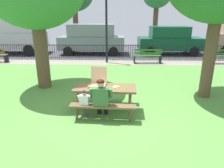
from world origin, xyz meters
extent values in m
cube|color=#57913F|center=(0.00, 1.75, -0.01)|extent=(28.00, 11.50, 0.02)
cube|color=gray|center=(0.00, 6.80, 0.00)|extent=(28.00, 1.40, 0.01)
cube|color=#424247|center=(0.00, 10.94, -0.01)|extent=(28.00, 6.89, 0.01)
cube|color=brown|center=(-0.10, 0.24, 0.74)|extent=(1.83, 0.83, 0.06)
cube|color=brown|center=(-0.12, -0.36, 0.44)|extent=(1.81, 0.35, 0.05)
cube|color=brown|center=(-0.07, 0.84, 0.44)|extent=(1.81, 0.35, 0.05)
cylinder|color=brown|center=(-0.85, -0.14, 0.35)|extent=(0.09, 0.44, 0.74)
cylinder|color=brown|center=(-0.82, 0.69, 0.35)|extent=(0.09, 0.44, 0.74)
cylinder|color=brown|center=(0.62, -0.20, 0.35)|extent=(0.09, 0.44, 0.74)
cylinder|color=brown|center=(0.66, 0.63, 0.35)|extent=(0.09, 0.44, 0.74)
cube|color=tan|center=(-0.33, 0.32, 0.78)|extent=(0.53, 0.53, 0.01)
cube|color=silver|center=(-0.33, 0.32, 0.78)|extent=(0.49, 0.49, 0.00)
cube|color=tan|center=(-0.35, 0.09, 0.80)|extent=(0.47, 0.07, 0.04)
cube|color=tan|center=(-0.30, 0.55, 0.80)|extent=(0.47, 0.07, 0.04)
cube|color=tan|center=(-0.56, 0.35, 0.80)|extent=(0.07, 0.47, 0.04)
cube|color=tan|center=(-0.10, 0.29, 0.80)|extent=(0.07, 0.47, 0.04)
cube|color=tan|center=(-0.30, 0.56, 1.06)|extent=(0.48, 0.12, 0.47)
cylinder|color=tan|center=(-0.33, 0.32, 0.79)|extent=(0.40, 0.40, 0.01)
cylinder|color=#E8D967|center=(-0.33, 0.32, 0.80)|extent=(0.37, 0.37, 0.00)
pyramid|color=#EBD26C|center=(0.23, 0.28, 0.78)|extent=(0.20, 0.24, 0.01)
cube|color=tan|center=(0.25, 0.18, 0.78)|extent=(0.17, 0.07, 0.02)
cylinder|color=black|center=(-0.26, 0.07, 0.22)|extent=(0.12, 0.12, 0.44)
cylinder|color=black|center=(-0.27, -0.14, 0.47)|extent=(0.17, 0.43, 0.15)
cylinder|color=black|center=(-0.06, 0.06, 0.22)|extent=(0.12, 0.12, 0.44)
cylinder|color=black|center=(-0.07, -0.15, 0.47)|extent=(0.17, 0.43, 0.15)
cube|color=#386638|center=(-0.17, -0.35, 0.70)|extent=(0.43, 0.24, 0.52)
cylinder|color=#386638|center=(-0.43, -0.29, 0.80)|extent=(0.10, 0.21, 0.31)
cylinder|color=#386638|center=(0.09, -0.32, 0.80)|extent=(0.10, 0.21, 0.31)
sphere|color=tan|center=(-0.17, -0.33, 1.08)|extent=(0.21, 0.21, 0.21)
ellipsoid|color=#36110B|center=(-0.17, -0.34, 1.13)|extent=(0.21, 0.20, 0.12)
cylinder|color=#4B4B4B|center=(-0.67, -0.09, 0.22)|extent=(0.07, 0.07, 0.44)
cylinder|color=#4B4B4B|center=(-0.68, -0.21, 0.46)|extent=(0.10, 0.25, 0.09)
cylinder|color=#4B4B4B|center=(-0.56, -0.10, 0.22)|extent=(0.07, 0.07, 0.44)
cylinder|color=#4B4B4B|center=(-0.56, -0.22, 0.46)|extent=(0.10, 0.25, 0.09)
cube|color=silver|center=(-0.62, -0.34, 0.59)|extent=(0.25, 0.14, 0.30)
cylinder|color=silver|center=(-0.77, -0.30, 0.65)|extent=(0.06, 0.12, 0.18)
cylinder|color=silver|center=(-0.47, -0.31, 0.65)|extent=(0.06, 0.12, 0.18)
sphere|color=tan|center=(-0.62, -0.32, 0.81)|extent=(0.12, 0.12, 0.12)
ellipsoid|color=#301420|center=(-0.62, -0.33, 0.84)|extent=(0.12, 0.12, 0.07)
cylinder|color=black|center=(0.00, 7.50, 0.91)|extent=(21.05, 0.03, 0.03)
cylinder|color=black|center=(0.00, 7.50, 0.15)|extent=(21.05, 0.03, 0.03)
cylinder|color=black|center=(-7.23, 7.50, 0.49)|extent=(0.02, 0.02, 0.99)
cylinder|color=black|center=(-7.09, 7.50, 0.49)|extent=(0.02, 0.02, 0.99)
cylinder|color=black|center=(-6.95, 7.50, 0.49)|extent=(0.02, 0.02, 0.99)
cylinder|color=black|center=(-6.81, 7.50, 0.49)|extent=(0.02, 0.02, 0.99)
cylinder|color=black|center=(-6.67, 7.50, 0.49)|extent=(0.02, 0.02, 0.99)
cylinder|color=black|center=(-6.53, 7.50, 0.49)|extent=(0.02, 0.02, 0.99)
cylinder|color=black|center=(-6.39, 7.50, 0.49)|extent=(0.02, 0.02, 0.99)
cylinder|color=black|center=(-6.25, 7.50, 0.49)|extent=(0.02, 0.02, 0.99)
cylinder|color=black|center=(-6.10, 7.50, 0.49)|extent=(0.02, 0.02, 0.99)
cylinder|color=black|center=(-5.96, 7.50, 0.49)|extent=(0.02, 0.02, 0.99)
cylinder|color=black|center=(-5.82, 7.50, 0.49)|extent=(0.02, 0.02, 0.99)
cylinder|color=black|center=(-5.68, 7.50, 0.49)|extent=(0.02, 0.02, 0.99)
cylinder|color=black|center=(-5.54, 7.50, 0.49)|extent=(0.02, 0.02, 0.99)
cylinder|color=black|center=(-5.40, 7.50, 0.49)|extent=(0.02, 0.02, 0.99)
cylinder|color=black|center=(-5.26, 7.50, 0.49)|extent=(0.02, 0.02, 0.99)
cylinder|color=black|center=(-5.12, 7.50, 0.49)|extent=(0.02, 0.02, 0.99)
cylinder|color=black|center=(-4.98, 7.50, 0.49)|extent=(0.02, 0.02, 0.99)
cylinder|color=black|center=(-4.84, 7.50, 0.49)|extent=(0.02, 0.02, 0.99)
cylinder|color=black|center=(-4.70, 7.50, 0.49)|extent=(0.02, 0.02, 0.99)
cylinder|color=black|center=(-4.56, 7.50, 0.49)|extent=(0.02, 0.02, 0.99)
cylinder|color=black|center=(-4.42, 7.50, 0.49)|extent=(0.02, 0.02, 0.99)
cylinder|color=black|center=(-4.28, 7.50, 0.49)|extent=(0.02, 0.02, 0.99)
cylinder|color=black|center=(-4.14, 7.50, 0.49)|extent=(0.02, 0.02, 0.99)
cylinder|color=black|center=(-4.00, 7.50, 0.49)|extent=(0.02, 0.02, 0.99)
cylinder|color=black|center=(-3.86, 7.50, 0.49)|extent=(0.02, 0.02, 0.99)
cylinder|color=black|center=(-3.72, 7.50, 0.49)|extent=(0.02, 0.02, 0.99)
cylinder|color=black|center=(-3.58, 7.50, 0.49)|extent=(0.02, 0.02, 0.99)
cylinder|color=black|center=(-3.44, 7.50, 0.49)|extent=(0.02, 0.02, 0.99)
cylinder|color=black|center=(-3.30, 7.50, 0.49)|extent=(0.02, 0.02, 0.99)
cylinder|color=black|center=(-3.16, 7.50, 0.49)|extent=(0.02, 0.02, 0.99)
cylinder|color=black|center=(-3.02, 7.50, 0.49)|extent=(0.02, 0.02, 0.99)
cylinder|color=black|center=(-2.88, 7.50, 0.49)|extent=(0.02, 0.02, 0.99)
cylinder|color=black|center=(-2.74, 7.50, 0.49)|extent=(0.02, 0.02, 0.99)
cylinder|color=black|center=(-2.60, 7.50, 0.49)|extent=(0.02, 0.02, 0.99)
cylinder|color=black|center=(-2.46, 7.50, 0.49)|extent=(0.02, 0.02, 0.99)
cylinder|color=black|center=(-2.32, 7.50, 0.49)|extent=(0.02, 0.02, 0.99)
cylinder|color=black|center=(-2.18, 7.50, 0.49)|extent=(0.02, 0.02, 0.99)
cylinder|color=black|center=(-2.03, 7.50, 0.49)|extent=(0.02, 0.02, 0.99)
cylinder|color=black|center=(-1.89, 7.50, 0.49)|extent=(0.02, 0.02, 0.99)
cylinder|color=black|center=(-1.75, 7.50, 0.49)|extent=(0.02, 0.02, 0.99)
cylinder|color=black|center=(-1.61, 7.50, 0.49)|extent=(0.02, 0.02, 0.99)
cylinder|color=black|center=(-1.47, 7.50, 0.49)|extent=(0.02, 0.02, 0.99)
cylinder|color=black|center=(-1.33, 7.50, 0.49)|extent=(0.02, 0.02, 0.99)
cylinder|color=black|center=(-1.19, 7.50, 0.49)|extent=(0.02, 0.02, 0.99)
cylinder|color=black|center=(-1.05, 7.50, 0.49)|extent=(0.02, 0.02, 0.99)
cylinder|color=black|center=(-0.91, 7.50, 0.49)|extent=(0.02, 0.02, 0.99)
cylinder|color=black|center=(-0.77, 7.50, 0.49)|extent=(0.02, 0.02, 0.99)
cylinder|color=black|center=(-0.63, 7.50, 0.49)|extent=(0.02, 0.02, 0.99)
cylinder|color=black|center=(-0.49, 7.50, 0.49)|extent=(0.02, 0.02, 0.99)
cylinder|color=black|center=(-0.35, 7.50, 0.49)|extent=(0.02, 0.02, 0.99)
cylinder|color=black|center=(-0.21, 7.50, 0.49)|extent=(0.02, 0.02, 0.99)
cylinder|color=black|center=(-0.07, 7.50, 0.49)|extent=(0.02, 0.02, 0.99)
cylinder|color=black|center=(0.07, 7.50, 0.49)|extent=(0.02, 0.02, 0.99)
cylinder|color=black|center=(0.21, 7.50, 0.49)|extent=(0.02, 0.02, 0.99)
cylinder|color=black|center=(0.35, 7.50, 0.49)|extent=(0.02, 0.02, 0.99)
cylinder|color=black|center=(0.49, 7.50, 0.49)|extent=(0.02, 0.02, 0.99)
cylinder|color=black|center=(0.63, 7.50, 0.49)|extent=(0.02, 0.02, 0.99)
cylinder|color=black|center=(0.77, 7.50, 0.49)|extent=(0.02, 0.02, 0.99)
cylinder|color=black|center=(0.91, 7.50, 0.49)|extent=(0.02, 0.02, 0.99)
cylinder|color=black|center=(1.05, 7.50, 0.49)|extent=(0.02, 0.02, 0.99)
cylinder|color=black|center=(1.19, 7.50, 0.49)|extent=(0.02, 0.02, 0.99)
cylinder|color=black|center=(1.33, 7.50, 0.49)|extent=(0.02, 0.02, 0.99)
cylinder|color=black|center=(1.47, 7.50, 0.49)|extent=(0.02, 0.02, 0.99)
cylinder|color=black|center=(1.61, 7.50, 0.49)|extent=(0.02, 0.02, 0.99)
cylinder|color=black|center=(1.75, 7.50, 0.49)|extent=(0.02, 0.02, 0.99)
cylinder|color=black|center=(1.89, 7.50, 0.49)|extent=(0.02, 0.02, 0.99)
cylinder|color=black|center=(2.03, 7.50, 0.49)|extent=(0.02, 0.02, 0.99)
cylinder|color=black|center=(2.18, 7.50, 0.49)|extent=(0.02, 0.02, 0.99)
cylinder|color=black|center=(2.32, 7.50, 0.49)|extent=(0.02, 0.02, 0.99)
cylinder|color=black|center=(2.46, 7.50, 0.49)|extent=(0.02, 0.02, 0.99)
cylinder|color=black|center=(2.60, 7.50, 0.49)|extent=(0.02, 0.02, 0.99)
cylinder|color=black|center=(2.74, 7.50, 0.49)|extent=(0.02, 0.02, 0.99)
cylinder|color=black|center=(2.88, 7.50, 0.49)|extent=(0.02, 0.02, 0.99)
cylinder|color=black|center=(3.02, 7.50, 0.49)|extent=(0.02, 0.02, 0.99)
cylinder|color=black|center=(3.16, 7.50, 0.49)|extent=(0.02, 0.02, 0.99)
cylinder|color=black|center=(3.30, 7.50, 0.49)|extent=(0.02, 0.02, 0.99)
cylinder|color=black|center=(3.44, 7.50, 0.49)|extent=(0.02, 0.02, 0.99)
cylinder|color=black|center=(3.58, 7.50, 0.49)|extent=(0.02, 0.02, 0.99)
cylinder|color=black|center=(3.72, 7.50, 0.49)|extent=(0.02, 0.02, 0.99)
cylinder|color=black|center=(3.86, 7.50, 0.49)|extent=(0.02, 0.02, 0.99)
cylinder|color=black|center=(4.00, 7.50, 0.49)|extent=(0.02, 0.02, 0.99)
cylinder|color=black|center=(4.14, 7.50, 0.49)|extent=(0.02, 0.02, 0.99)
cylinder|color=black|center=(4.28, 7.50, 0.49)|extent=(0.02, 0.02, 0.99)
cylinder|color=black|center=(4.42, 7.50, 0.49)|extent=(0.02, 0.02, 0.99)
cylinder|color=black|center=(4.56, 7.50, 0.49)|extent=(0.02, 0.02, 0.99)
cylinder|color=black|center=(4.70, 7.50, 0.49)|extent=(0.02, 0.02, 0.99)
cylinder|color=black|center=(4.84, 7.50, 0.49)|extent=(0.02, 0.02, 0.99)
cylinder|color=black|center=(4.98, 7.50, 0.49)|extent=(0.02, 0.02, 0.99)
cylinder|color=black|center=(5.12, 7.50, 0.49)|extent=(0.02, 0.02, 0.99)
cylinder|color=black|center=(5.26, 7.50, 0.49)|extent=(0.02, 0.02, 0.99)
cylinder|color=black|center=(5.40, 7.50, 0.49)|extent=(0.02, 0.02, 0.99)
cylinder|color=black|center=(5.54, 7.50, 0.49)|extent=(0.02, 0.02, 0.99)
cylinder|color=black|center=(5.68, 7.50, 0.49)|extent=(0.02, 0.02, 0.99)
cylinder|color=black|center=(5.82, 7.50, 0.49)|extent=(0.02, 0.02, 0.99)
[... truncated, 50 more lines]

